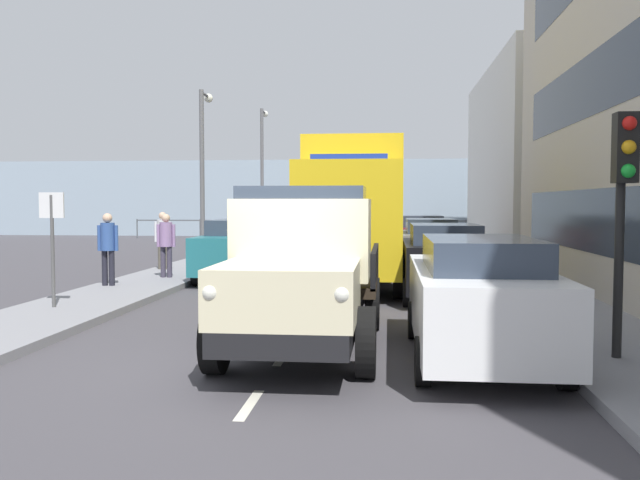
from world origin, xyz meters
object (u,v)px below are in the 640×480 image
at_px(pedestrian_near_railing, 108,243).
at_px(street_sign, 52,229).
at_px(truck_vintage_cream, 303,273).
at_px(lorry_cargo_yellow, 355,207).
at_px(traffic_light_near, 624,181).
at_px(car_navy_oppositeside_1, 276,237).
at_px(car_maroon_kerbside_3, 422,237).
at_px(car_teal_oppositeside_0, 238,249).
at_px(pedestrian_by_lamp, 163,235).
at_px(pedestrian_couple_b, 166,240).
at_px(lamp_post_far, 263,164).
at_px(car_grey_kerbside_2, 430,246).
at_px(lamp_post_promenade, 203,159).
at_px(car_black_kerbside_1, 444,260).
at_px(car_white_kerbside_near, 479,297).

bearing_deg(pedestrian_near_railing, street_sign, 95.98).
bearing_deg(truck_vintage_cream, street_sign, -27.79).
xyz_separation_m(lorry_cargo_yellow, traffic_light_near, (-3.92, 9.05, 0.40)).
bearing_deg(car_navy_oppositeside_1, car_maroon_kerbside_3, -173.80).
distance_m(car_teal_oppositeside_0, pedestrian_by_lamp, 3.06).
relative_size(car_maroon_kerbside_3, traffic_light_near, 1.25).
height_order(car_navy_oppositeside_1, pedestrian_couple_b, pedestrian_couple_b).
relative_size(lorry_cargo_yellow, car_maroon_kerbside_3, 2.05).
relative_size(car_teal_oppositeside_0, car_navy_oppositeside_1, 0.90).
bearing_deg(lamp_post_far, lorry_cargo_yellow, 110.04).
xyz_separation_m(lorry_cargo_yellow, car_grey_kerbside_2, (-2.15, -2.32, -1.18)).
bearing_deg(pedestrian_couple_b, lamp_post_promenade, -85.99).
height_order(car_maroon_kerbside_3, pedestrian_by_lamp, pedestrian_by_lamp).
relative_size(pedestrian_by_lamp, lamp_post_far, 0.26).
height_order(car_grey_kerbside_2, pedestrian_by_lamp, pedestrian_by_lamp).
distance_m(pedestrian_by_lamp, lamp_post_promenade, 3.83).
bearing_deg(car_teal_oppositeside_0, street_sign, 69.15).
relative_size(truck_vintage_cream, pedestrian_near_railing, 3.15).
bearing_deg(street_sign, lamp_post_promenade, -90.65).
relative_size(truck_vintage_cream, traffic_light_near, 1.76).
height_order(car_maroon_kerbside_3, lamp_post_promenade, lamp_post_promenade).
xyz_separation_m(car_black_kerbside_1, lamp_post_promenade, (7.67, -7.46, 2.83)).
distance_m(pedestrian_couple_b, pedestrian_by_lamp, 2.35).
relative_size(truck_vintage_cream, lamp_post_promenade, 0.95).
bearing_deg(car_teal_oppositeside_0, car_black_kerbside_1, 149.76).
height_order(car_navy_oppositeside_1, traffic_light_near, traffic_light_near).
bearing_deg(pedestrian_near_railing, car_navy_oppositeside_1, -106.40).
height_order(car_white_kerbside_near, traffic_light_near, traffic_light_near).
distance_m(car_black_kerbside_1, traffic_light_near, 6.69).
distance_m(car_white_kerbside_near, car_black_kerbside_1, 5.88).
height_order(car_black_kerbside_1, car_grey_kerbside_2, same).
xyz_separation_m(car_grey_kerbside_2, pedestrian_by_lamp, (8.17, 0.48, 0.30)).
relative_size(car_white_kerbside_near, car_maroon_kerbside_3, 1.14).
xyz_separation_m(lorry_cargo_yellow, car_maroon_kerbside_3, (-2.15, -7.36, -1.18)).
bearing_deg(traffic_light_near, lorry_cargo_yellow, -66.60).
xyz_separation_m(car_white_kerbside_near, car_grey_kerbside_2, (0.00, -11.00, -0.00)).
xyz_separation_m(truck_vintage_cream, lorry_cargo_yellow, (-0.33, -8.45, 0.90)).
bearing_deg(car_maroon_kerbside_3, pedestrian_near_railing, 49.78).
bearing_deg(street_sign, pedestrian_near_railing, -84.02).
relative_size(car_black_kerbside_1, car_grey_kerbside_2, 0.94).
bearing_deg(car_black_kerbside_1, car_grey_kerbside_2, -90.00).
height_order(lorry_cargo_yellow, pedestrian_by_lamp, lorry_cargo_yellow).
xyz_separation_m(traffic_light_near, lamp_post_far, (9.24, -23.66, 1.64)).
height_order(truck_vintage_cream, car_white_kerbside_near, truck_vintage_cream).
bearing_deg(lorry_cargo_yellow, traffic_light_near, 113.40).
bearing_deg(lamp_post_promenade, truck_vintage_cream, 111.57).
relative_size(truck_vintage_cream, car_maroon_kerbside_3, 1.41).
bearing_deg(lamp_post_far, car_grey_kerbside_2, 121.32).
relative_size(truck_vintage_cream, pedestrian_couple_b, 3.23).
xyz_separation_m(lorry_cargo_yellow, car_black_kerbside_1, (-2.15, 2.80, -1.18)).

